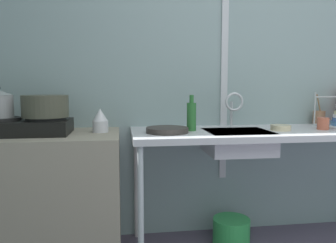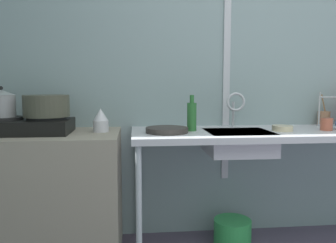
% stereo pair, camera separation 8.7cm
% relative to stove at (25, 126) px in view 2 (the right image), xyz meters
% --- Properties ---
extents(wall_back, '(5.13, 0.10, 2.79)m').
position_rel_stove_xyz_m(wall_back, '(1.54, 0.35, 0.52)').
color(wall_back, '#889E9F').
rests_on(wall_back, ground).
extents(wall_metal_strip, '(0.05, 0.01, 2.23)m').
position_rel_stove_xyz_m(wall_metal_strip, '(1.37, 0.29, 0.66)').
color(wall_metal_strip, silver).
extents(counter_concrete, '(1.18, 0.60, 0.83)m').
position_rel_stove_xyz_m(counter_concrete, '(-0.01, -0.00, -0.46)').
color(counter_concrete, gray).
rests_on(counter_concrete, ground).
extents(counter_sink, '(1.78, 0.60, 0.83)m').
position_rel_stove_xyz_m(counter_sink, '(1.55, 0.00, -0.11)').
color(counter_sink, silver).
rests_on(counter_sink, ground).
extents(stove, '(0.56, 0.34, 0.11)m').
position_rel_stove_xyz_m(stove, '(0.00, 0.00, 0.00)').
color(stove, black).
rests_on(stove, counter_concrete).
extents(pot_on_left_burner, '(0.16, 0.16, 0.19)m').
position_rel_stove_xyz_m(pot_on_left_burner, '(-0.13, -0.00, 0.14)').
color(pot_on_left_burner, '#9A9A9B').
rests_on(pot_on_left_burner, stove).
extents(pot_on_right_burner, '(0.28, 0.28, 0.14)m').
position_rel_stove_xyz_m(pot_on_right_burner, '(0.13, -0.00, 0.12)').
color(pot_on_right_burner, '#464637').
rests_on(pot_on_right_burner, stove).
extents(percolator, '(0.10, 0.10, 0.15)m').
position_rel_stove_xyz_m(percolator, '(0.46, 0.04, 0.02)').
color(percolator, silver).
rests_on(percolator, counter_concrete).
extents(sink_basin, '(0.42, 0.37, 0.15)m').
position_rel_stove_xyz_m(sink_basin, '(1.36, -0.03, -0.12)').
color(sink_basin, silver).
rests_on(sink_basin, counter_sink).
extents(faucet, '(0.13, 0.08, 0.25)m').
position_rel_stove_xyz_m(faucet, '(1.39, 0.14, 0.12)').
color(faucet, silver).
rests_on(faucet, counter_sink).
extents(frying_pan, '(0.27, 0.27, 0.03)m').
position_rel_stove_xyz_m(frying_pan, '(0.89, -0.04, -0.03)').
color(frying_pan, '#342E2B').
rests_on(frying_pan, counter_sink).
extents(cup_by_rack, '(0.08, 0.08, 0.08)m').
position_rel_stove_xyz_m(cup_by_rack, '(1.97, -0.04, -0.01)').
color(cup_by_rack, '#B45840').
rests_on(cup_by_rack, counter_sink).
extents(small_bowl_on_drainboard, '(0.14, 0.14, 0.04)m').
position_rel_stove_xyz_m(small_bowl_on_drainboard, '(1.66, -0.04, -0.03)').
color(small_bowl_on_drainboard, beige).
rests_on(small_bowl_on_drainboard, counter_sink).
extents(bottle_by_sink, '(0.06, 0.06, 0.24)m').
position_rel_stove_xyz_m(bottle_by_sink, '(1.06, 0.02, 0.05)').
color(bottle_by_sink, '#29682E').
rests_on(bottle_by_sink, counter_sink).
extents(utensil_jar, '(0.09, 0.09, 0.23)m').
position_rel_stove_xyz_m(utensil_jar, '(2.11, 0.24, 0.00)').
color(utensil_jar, '#9D6C4D').
rests_on(utensil_jar, counter_sink).
extents(bucket_on_floor, '(0.26, 0.26, 0.18)m').
position_rel_stove_xyz_m(bucket_on_floor, '(1.36, 0.05, -0.78)').
color(bucket_on_floor, green).
rests_on(bucket_on_floor, ground).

